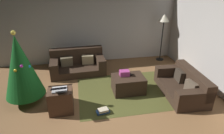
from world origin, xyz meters
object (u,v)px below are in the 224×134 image
side_table (61,101)px  laptop (59,89)px  couch_right (184,85)px  christmas_tree (21,66)px  tv_remote (130,74)px  ottoman (128,84)px  corner_lamp (164,21)px  gift_box (124,73)px  couch_left (78,64)px  book_stack (103,111)px

side_table → laptop: bearing=-87.7°
couch_right → christmas_tree: bearing=88.2°
christmas_tree → tv_remote: bearing=2.8°
ottoman → corner_lamp: size_ratio=0.49×
ottoman → side_table: 1.76m
christmas_tree → corner_lamp: (4.24, 1.93, 0.47)m
couch_right → christmas_tree: (-3.87, 0.36, 0.68)m
gift_box → side_table: 1.72m
gift_box → corner_lamp: 2.74m
couch_left → laptop: size_ratio=3.92×
corner_lamp → couch_left: bearing=-170.8°
tv_remote → laptop: (-1.74, -0.72, 0.16)m
couch_left → gift_box: couch_left is taller
gift_box → corner_lamp: (1.82, 1.84, 0.90)m
ottoman → corner_lamp: (1.73, 1.92, 1.18)m
couch_left → gift_box: size_ratio=6.84×
couch_right → gift_box: size_ratio=6.56×
tv_remote → laptop: 1.89m
couch_right → corner_lamp: bearing=-5.6°
gift_box → ottoman: bearing=-45.0°
gift_box → side_table: size_ratio=0.45×
ottoman → corner_lamp: corner_lamp is taller
side_table → book_stack: (0.89, -0.25, -0.22)m
laptop → corner_lamp: corner_lamp is taller
couch_right → ottoman: bearing=78.4°
christmas_tree → book_stack: size_ratio=5.68×
tv_remote → book_stack: 1.30m
laptop → corner_lamp: 4.31m
side_table → corner_lamp: bearing=35.8°
gift_box → side_table: bearing=-158.5°
couch_left → gift_box: 1.80m
couch_right → corner_lamp: (0.37, 2.29, 1.15)m
couch_left → book_stack: bearing=99.3°
tv_remote → corner_lamp: size_ratio=0.10×
couch_right → couch_left: bearing=59.0°
couch_left → laptop: bearing=75.7°
couch_right → laptop: laptop is taller
side_table → tv_remote: bearing=20.5°
tv_remote → side_table: bearing=177.7°
side_table → ottoman: bearing=17.8°
couch_left → tv_remote: size_ratio=10.53×
tv_remote → corner_lamp: corner_lamp is taller
tv_remote → book_stack: (-0.85, -0.90, -0.39)m
christmas_tree → gift_box: bearing=2.3°
side_table → laptop: (0.00, -0.07, 0.33)m
ottoman → laptop: size_ratio=1.88×
couch_right → ottoman: couch_right is taller
christmas_tree → couch_left: bearing=49.3°
ottoman → laptop: 1.82m
laptop → book_stack: laptop is taller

